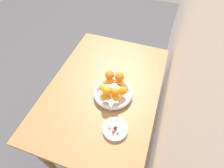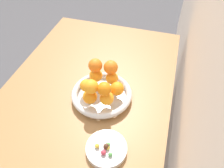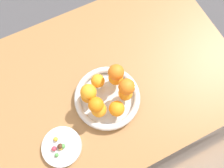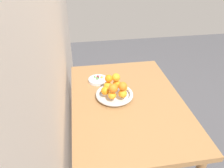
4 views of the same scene
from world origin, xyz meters
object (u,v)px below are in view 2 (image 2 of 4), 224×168
orange_2 (86,86)px  orange_8 (111,67)px  orange_4 (107,98)px  candy_ball_0 (108,145)px  orange_9 (91,87)px  candy_ball_3 (110,155)px  fruit_bowl (102,94)px  candy_ball_2 (97,146)px  candy_ball_5 (106,146)px  orange_6 (95,65)px  orange_0 (112,78)px  orange_3 (90,97)px  orange_5 (117,89)px  dining_table (89,100)px  orange_7 (104,89)px  candy_ball_4 (103,152)px  orange_1 (96,75)px  candy_ball_1 (108,148)px  candy_dish (106,149)px

orange_2 → orange_8: (-0.08, 0.09, 0.06)m
orange_4 → candy_ball_0: bearing=18.0°
orange_9 → candy_ball_3: (0.20, 0.13, -0.10)m
fruit_bowl → orange_8: size_ratio=4.33×
candy_ball_0 → candy_ball_2: same height
orange_8 → candy_ball_5: size_ratio=2.87×
candy_ball_0 → orange_6: bearing=-153.9°
orange_0 → candy_ball_3: bearing=15.0°
candy_ball_0 → orange_8: bearing=-165.7°
fruit_bowl → orange_3: 0.08m
orange_6 → candy_ball_2: orange_6 is taller
orange_5 → candy_ball_2: (0.25, -0.00, -0.04)m
orange_3 → orange_8: orange_8 is taller
orange_4 → orange_5: orange_5 is taller
candy_ball_0 → candy_ball_3: candy_ball_0 is taller
orange_6 → orange_2: bearing=-17.1°
dining_table → candy_ball_2: 0.34m
dining_table → orange_3: bearing=27.1°
orange_7 → orange_0: bearing=-177.9°
dining_table → orange_9: orange_9 is taller
fruit_bowl → orange_6: (-0.06, -0.04, 0.11)m
orange_6 → candy_ball_4: bearing=22.8°
orange_1 → orange_2: bearing=-16.2°
orange_7 → candy_ball_3: (0.20, 0.08, -0.10)m
orange_9 → candy_ball_1: size_ratio=3.59×
orange_0 → orange_1: orange_1 is taller
orange_0 → orange_5: orange_5 is taller
orange_8 → candy_ball_5: orange_8 is taller
candy_ball_3 → candy_ball_4: bearing=-90.2°
orange_7 → orange_8: size_ratio=0.91×
orange_8 → candy_ball_0: (0.29, 0.07, -0.09)m
fruit_bowl → candy_ball_4: size_ratio=14.27×
candy_dish → orange_6: 0.34m
candy_dish → orange_2: size_ratio=2.74×
orange_8 → orange_7: bearing=5.0°
orange_6 → candy_ball_4: 0.36m
dining_table → candy_ball_0: candy_ball_0 is taller
fruit_bowl → candy_ball_4: same height
orange_2 → orange_7: (0.05, 0.10, 0.06)m
orange_0 → candy_ball_2: bearing=6.2°
orange_7 → orange_8: bearing=-175.0°
orange_5 → orange_9: bearing=-51.2°
orange_8 → orange_3: bearing=-19.9°
orange_4 → orange_6: orange_6 is taller
dining_table → candy_ball_1: 0.35m
orange_1 → candy_ball_2: bearing=19.3°
candy_ball_2 → candy_ball_4: (0.02, 0.03, 0.00)m
candy_dish → orange_7: 0.22m
orange_9 → fruit_bowl: bearing=161.3°
fruit_bowl → candy_ball_3: size_ratio=17.84×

